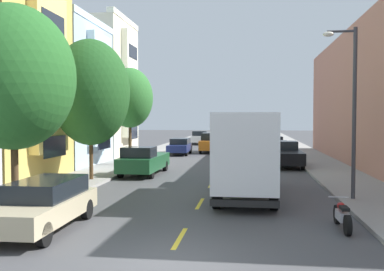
{
  "coord_description": "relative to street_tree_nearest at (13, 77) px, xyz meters",
  "views": [
    {
      "loc": [
        1.94,
        -9.98,
        3.39
      ],
      "look_at": [
        -2.68,
        24.82,
        1.97
      ],
      "focal_mm": 40.67,
      "sensor_mm": 36.0,
      "label": 1
    }
  ],
  "objects": [
    {
      "name": "delivery_box_truck",
      "position": [
        8.2,
        4.2,
        -2.83
      ],
      "size": [
        2.45,
        8.13,
        3.59
      ],
      "color": "white",
      "rests_on": "ground_plane"
    },
    {
      "name": "ground_plane",
      "position": [
        6.4,
        25.46,
        -4.84
      ],
      "size": [
        160.0,
        160.0,
        0.0
      ],
      "primitive_type": "plane",
      "color": "#424244"
    },
    {
      "name": "street_tree_nearest",
      "position": [
        0.0,
        0.0,
        0.0
      ],
      "size": [
        4.37,
        4.37,
        7.29
      ],
      "color": "#47331E",
      "rests_on": "sidewalk_left"
    },
    {
      "name": "street_lamp",
      "position": [
        12.35,
        3.63,
        -0.72
      ],
      "size": [
        1.35,
        0.28,
        6.87
      ],
      "color": "#38383D",
      "rests_on": "sidewalk_right"
    },
    {
      "name": "townhouse_fourth_cream",
      "position": [
        -9.16,
        22.45,
        1.02
      ],
      "size": [
        14.54,
        7.55,
        12.12
      ],
      "color": "beige",
      "rests_on": "ground_plane"
    },
    {
      "name": "parked_pickup_charcoal",
      "position": [
        10.7,
        49.5,
        -4.01
      ],
      "size": [
        2.11,
        5.34,
        1.73
      ],
      "color": "#333338",
      "rests_on": "ground_plane"
    },
    {
      "name": "street_tree_third",
      "position": [
        0.0,
        15.13,
        -0.04
      ],
      "size": [
        3.25,
        3.25,
        6.76
      ],
      "color": "#47331E",
      "rests_on": "sidewalk_left"
    },
    {
      "name": "parked_pickup_forest",
      "position": [
        2.06,
        10.73,
        -4.01
      ],
      "size": [
        2.12,
        5.34,
        1.73
      ],
      "color": "#194C28",
      "rests_on": "ground_plane"
    },
    {
      "name": "street_tree_second",
      "position": [
        0.0,
        7.56,
        -0.09
      ],
      "size": [
        4.13,
        4.13,
        7.4
      ],
      "color": "#47331E",
      "rests_on": "sidewalk_left"
    },
    {
      "name": "parked_pickup_red",
      "position": [
        10.77,
        42.28,
        -4.01
      ],
      "size": [
        2.1,
        5.34,
        1.73
      ],
      "color": "#AD1E1E",
      "rests_on": "ground_plane"
    },
    {
      "name": "lane_centerline_dashes",
      "position": [
        6.4,
        19.96,
        -4.83
      ],
      "size": [
        0.14,
        47.2,
        0.01
      ],
      "color": "yellow",
      "rests_on": "ground_plane"
    },
    {
      "name": "townhouse_third_powder_blue",
      "position": [
        -8.36,
        14.71,
        0.11
      ],
      "size": [
        12.93,
        7.55,
        10.31
      ],
      "color": "#9EB7CC",
      "rests_on": "ground_plane"
    },
    {
      "name": "parked_motorcycle",
      "position": [
        11.15,
        -0.91,
        -4.43
      ],
      "size": [
        0.62,
        2.05,
        0.9
      ],
      "color": "black",
      "rests_on": "ground_plane"
    },
    {
      "name": "parked_pickup_white",
      "position": [
        2.05,
        41.04,
        -4.01
      ],
      "size": [
        2.11,
        5.34,
        1.73
      ],
      "color": "silver",
      "rests_on": "ground_plane"
    },
    {
      "name": "parked_wagon_navy",
      "position": [
        1.93,
        25.25,
        -4.03
      ],
      "size": [
        1.93,
        4.74,
        1.5
      ],
      "color": "navy",
      "rests_on": "ground_plane"
    },
    {
      "name": "sidewalk_right",
      "position": [
        13.5,
        23.46,
        -4.77
      ],
      "size": [
        3.2,
        120.0,
        0.14
      ],
      "primitive_type": "cube",
      "color": "gray",
      "rests_on": "ground_plane"
    },
    {
      "name": "sidewalk_left",
      "position": [
        -0.7,
        23.46,
        -4.77
      ],
      "size": [
        3.2,
        120.0,
        0.14
      ],
      "primitive_type": "cube",
      "color": "gray",
      "rests_on": "ground_plane"
    },
    {
      "name": "parked_wagon_champagne",
      "position": [
        2.15,
        -2.13,
        -4.03
      ],
      "size": [
        1.91,
        4.73,
        1.5
      ],
      "color": "tan",
      "rests_on": "ground_plane"
    },
    {
      "name": "moving_orange_sedan",
      "position": [
        4.6,
        27.88,
        -3.85
      ],
      "size": [
        1.95,
        4.8,
        1.93
      ],
      "color": "orange",
      "rests_on": "ground_plane"
    },
    {
      "name": "parked_pickup_black",
      "position": [
        10.85,
        16.31,
        -4.01
      ],
      "size": [
        2.09,
        5.33,
        1.73
      ],
      "color": "black",
      "rests_on": "ground_plane"
    },
    {
      "name": "parked_hatchback_burgundy",
      "position": [
        10.87,
        30.79,
        -4.08
      ],
      "size": [
        1.82,
        4.03,
        1.5
      ],
      "color": "maroon",
      "rests_on": "ground_plane"
    },
    {
      "name": "parked_wagon_teal",
      "position": [
        10.67,
        22.13,
        -4.03
      ],
      "size": [
        1.86,
        4.71,
        1.5
      ],
      "color": "#195B60",
      "rests_on": "ground_plane"
    }
  ]
}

